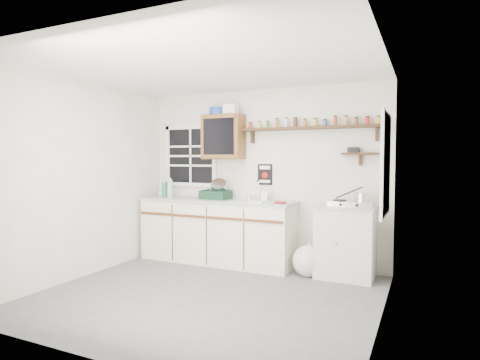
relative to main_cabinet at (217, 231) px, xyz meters
name	(u,v)px	position (x,y,z in m)	size (l,w,h in m)	color
room	(207,182)	(0.58, -1.30, 0.79)	(3.64, 3.24, 2.54)	#4F4F52
main_cabinet	(217,231)	(0.00, 0.00, 0.00)	(2.31, 0.63, 0.92)	beige
right_cabinet	(346,242)	(1.83, 0.03, -0.01)	(0.73, 0.57, 0.91)	silver
sink	(251,200)	(0.54, 0.01, 0.47)	(0.52, 0.44, 0.29)	silver
upper_cabinet	(223,137)	(0.03, 0.14, 1.36)	(0.60, 0.32, 0.65)	#5A3316
upper_cabinet_clutter	(223,111)	(0.03, 0.14, 1.75)	(0.44, 0.24, 0.14)	#18349F
spice_shelf	(311,127)	(1.32, 0.21, 1.47)	(1.91, 0.18, 0.35)	black
secondary_shelf	(358,153)	(1.94, 0.22, 1.12)	(0.45, 0.16, 0.24)	black
warning_sign	(265,174)	(0.63, 0.29, 0.82)	(0.22, 0.02, 0.30)	black
window_back	(191,156)	(-0.62, 0.29, 1.09)	(0.93, 0.03, 0.98)	black
window_right	(386,164)	(2.37, -0.75, 0.99)	(0.03, 0.78, 1.08)	black
water_bottles	(166,189)	(-0.90, 0.01, 0.58)	(0.29, 0.14, 0.29)	#A0B5BC
dish_rack	(217,192)	(-0.02, 0.04, 0.56)	(0.41, 0.31, 0.30)	black
soap_bottle	(265,194)	(0.71, 0.09, 0.55)	(0.09, 0.09, 0.19)	white
rag	(280,203)	(1.01, -0.13, 0.47)	(0.14, 0.12, 0.02)	maroon
hotplate	(351,204)	(1.90, 0.01, 0.48)	(0.55, 0.31, 0.08)	silver
saucepan	(362,197)	(2.03, 0.01, 0.57)	(0.43, 0.19, 0.18)	silver
trash_bag	(308,261)	(1.39, -0.12, -0.26)	(0.40, 0.37, 0.46)	silver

